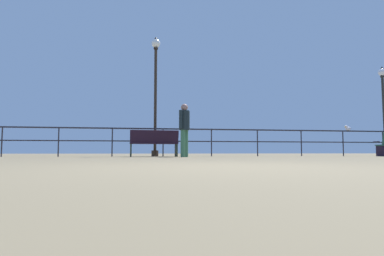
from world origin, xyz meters
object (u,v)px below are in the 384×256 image
Objects in this scene: lamppost_center at (156,85)px; lamppost_right at (383,102)px; person_by_bench at (184,126)px; seagull_on_rail at (348,128)px; bench_near_left at (154,142)px.

lamppost_center is 9.82m from lamppost_right.
lamppost_right is 9.32m from person_by_bench.
lamppost_center reaches higher than seagull_on_rail.
person_by_bench is (-8.99, -2.06, -1.32)m from lamppost_right.
lamppost_center reaches higher than person_by_bench.
lamppost_right is at bearing -0.00° from lamppost_center.
lamppost_center is 1.19× the size of lamppost_right.
lamppost_right is at bearing 6.20° from bench_near_left.
lamppost_center is at bearing 180.00° from lamppost_right.
lamppost_center is (0.08, 1.08, 2.22)m from bench_near_left.
person_by_bench reaches higher than seagull_on_rail.
person_by_bench is at bearing -166.14° from seagull_on_rail.
bench_near_left is 2.46m from lamppost_center.
lamppost_center reaches higher than lamppost_right.
lamppost_center is 10.68× the size of seagull_on_rail.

